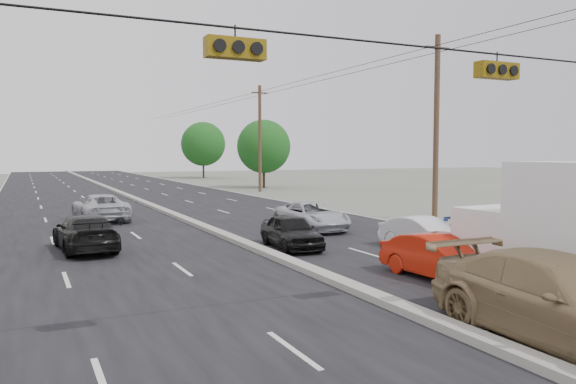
% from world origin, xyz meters
% --- Properties ---
extents(ground, '(200.00, 200.00, 0.00)m').
position_xyz_m(ground, '(0.00, 0.00, 0.00)').
color(ground, '#606356').
rests_on(ground, ground).
extents(road_surface, '(20.00, 160.00, 0.02)m').
position_xyz_m(road_surface, '(0.00, 30.00, 0.00)').
color(road_surface, black).
rests_on(road_surface, ground).
extents(center_median, '(0.50, 160.00, 0.20)m').
position_xyz_m(center_median, '(0.00, 30.00, 0.10)').
color(center_median, gray).
rests_on(center_median, ground).
extents(utility_pole_right_b, '(1.60, 0.30, 10.00)m').
position_xyz_m(utility_pole_right_b, '(12.50, 15.00, 5.11)').
color(utility_pole_right_b, '#422D1E').
rests_on(utility_pole_right_b, ground).
extents(utility_pole_right_c, '(1.60, 0.30, 10.00)m').
position_xyz_m(utility_pole_right_c, '(12.50, 40.00, 5.11)').
color(utility_pole_right_c, '#422D1E').
rests_on(utility_pole_right_c, ground).
extents(traffic_signals, '(25.00, 0.30, 0.54)m').
position_xyz_m(traffic_signals, '(1.40, 0.00, 5.49)').
color(traffic_signals, black).
rests_on(traffic_signals, ground).
extents(tree_right_mid, '(5.60, 5.60, 7.14)m').
position_xyz_m(tree_right_mid, '(15.00, 45.00, 4.34)').
color(tree_right_mid, '#382619').
rests_on(tree_right_mid, ground).
extents(tree_right_far, '(6.40, 6.40, 8.16)m').
position_xyz_m(tree_right_far, '(16.00, 70.00, 4.96)').
color(tree_right_far, '#382619').
rests_on(tree_right_far, ground).
extents(tan_sedan, '(2.48, 5.84, 1.68)m').
position_xyz_m(tan_sedan, '(1.40, -1.90, 0.84)').
color(tan_sedan, olive).
rests_on(tan_sedan, ground).
extents(red_sedan, '(1.67, 4.00, 1.28)m').
position_xyz_m(red_sedan, '(3.00, 3.45, 0.64)').
color(red_sedan, red).
rests_on(red_sedan, ground).
extents(queue_car_a, '(1.86, 3.93, 1.30)m').
position_xyz_m(queue_car_a, '(1.40, 10.08, 0.65)').
color(queue_car_a, black).
rests_on(queue_car_a, ground).
extents(queue_car_b, '(1.77, 3.85, 1.22)m').
position_xyz_m(queue_car_b, '(5.80, 7.67, 0.61)').
color(queue_car_b, silver).
rests_on(queue_car_b, ground).
extents(queue_car_c, '(2.18, 4.73, 1.32)m').
position_xyz_m(queue_car_c, '(4.53, 14.33, 0.66)').
color(queue_car_c, '#B9BBC1').
rests_on(queue_car_c, ground).
extents(queue_car_d, '(2.37, 4.59, 1.27)m').
position_xyz_m(queue_car_d, '(7.00, 5.17, 0.64)').
color(queue_car_d, navy).
rests_on(queue_car_d, ground).
extents(oncoming_near, '(2.23, 4.81, 1.36)m').
position_xyz_m(oncoming_near, '(-5.79, 12.87, 0.68)').
color(oncoming_near, black).
rests_on(oncoming_near, ground).
extents(oncoming_far, '(2.73, 5.33, 1.44)m').
position_xyz_m(oncoming_far, '(-4.13, 22.40, 0.72)').
color(oncoming_far, '#B2B5BB').
rests_on(oncoming_far, ground).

